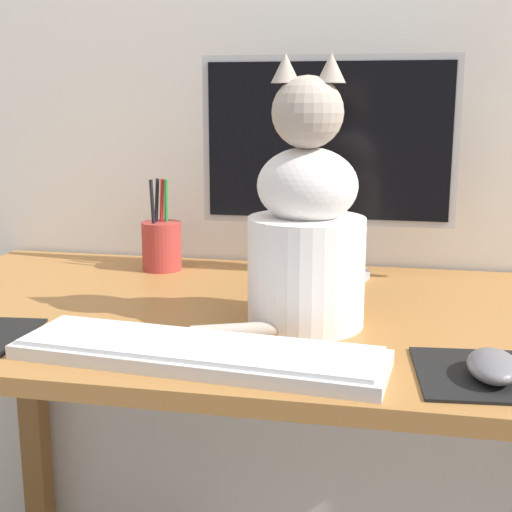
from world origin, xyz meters
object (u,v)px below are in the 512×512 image
cat (306,229)px  pen_cup (162,245)px  computer_mouse_right (493,366)px  keyboard (198,353)px  monitor (327,156)px

cat → pen_cup: bearing=136.1°
computer_mouse_right → pen_cup: bearing=140.8°
computer_mouse_right → cat: bearing=145.3°
keyboard → computer_mouse_right: (0.36, 0.01, 0.01)m
computer_mouse_right → cat: (-0.25, 0.17, 0.13)m
keyboard → cat: (0.11, 0.18, 0.13)m
computer_mouse_right → cat: size_ratio=0.26×
monitor → pen_cup: size_ratio=2.61×
monitor → cat: bearing=-89.5°
pen_cup → monitor: bearing=2.4°
keyboard → computer_mouse_right: size_ratio=4.90×
keyboard → pen_cup: 0.51m
monitor → keyboard: 0.54m
keyboard → cat: cat is taller
monitor → keyboard: (-0.11, -0.48, -0.21)m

